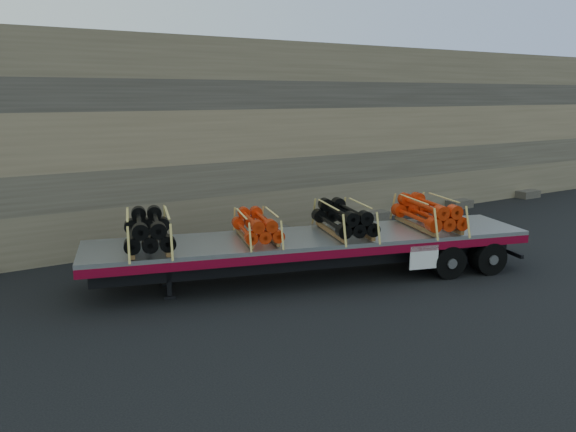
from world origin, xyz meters
The scene contains 7 objects.
ground centered at (0.00, 0.00, 0.00)m, with size 120.00×120.00×0.00m, color black.
rock_wall centered at (0.00, 6.50, 3.50)m, with size 44.00×3.00×7.00m, color #7A6B54.
trailer centered at (0.55, -0.13, 0.62)m, with size 12.43×2.39×1.24m, color #B0B3B8, non-canonical shape.
bundle_front centered at (-3.72, 1.10, 1.67)m, with size 1.21×2.41×0.86m, color black, non-canonical shape.
bundle_midfront centered at (-0.97, 0.31, 1.60)m, with size 1.02×2.03×0.72m, color red, non-canonical shape.
bundle_midrear centered at (1.46, -0.39, 1.66)m, with size 1.17×2.33×0.83m, color black, non-canonical shape.
bundle_rear centered at (4.01, -1.12, 1.67)m, with size 1.20×2.41×0.85m, color red, non-canonical shape.
Camera 1 is at (-8.03, -12.73, 5.11)m, focal length 35.00 mm.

